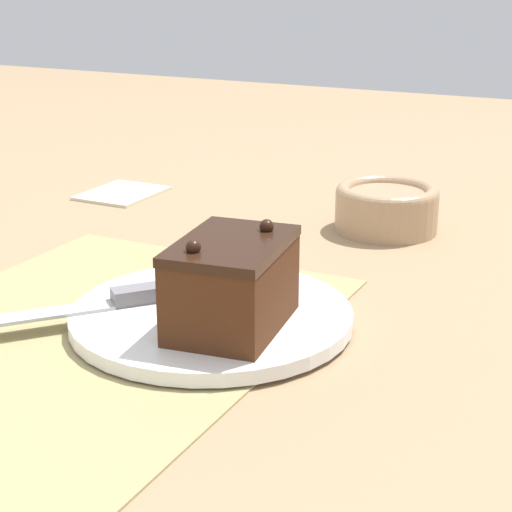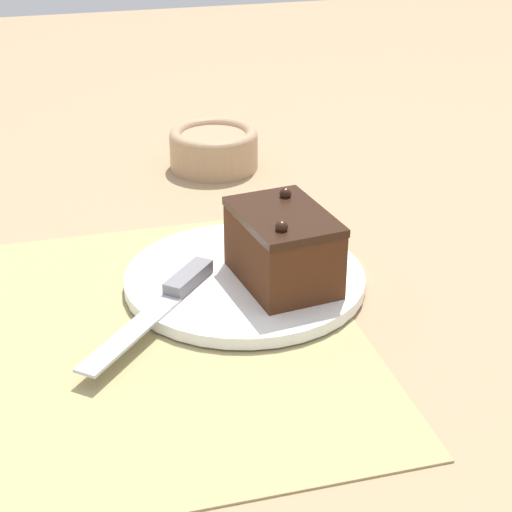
{
  "view_description": "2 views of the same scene",
  "coord_description": "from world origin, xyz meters",
  "px_view_note": "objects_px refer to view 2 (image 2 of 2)",
  "views": [
    {
      "loc": [
        -0.52,
        -0.43,
        0.3
      ],
      "look_at": [
        0.08,
        -0.12,
        0.06
      ],
      "focal_mm": 60.0,
      "sensor_mm": 36.0,
      "label": 1
    },
    {
      "loc": [
        -0.67,
        0.1,
        0.43
      ],
      "look_at": [
        0.07,
        -0.1,
        0.03
      ],
      "focal_mm": 60.0,
      "sensor_mm": 36.0,
      "label": 2
    }
  ],
  "objects_px": {
    "cake_plate": "(245,279)",
    "serving_knife": "(170,295)",
    "small_bowl": "(214,147)",
    "chocolate_cake": "(283,247)"
  },
  "relations": [
    {
      "from": "cake_plate",
      "to": "serving_knife",
      "type": "bearing_deg",
      "value": 111.8
    },
    {
      "from": "serving_knife",
      "to": "small_bowl",
      "type": "bearing_deg",
      "value": -67.62
    },
    {
      "from": "serving_knife",
      "to": "small_bowl",
      "type": "height_order",
      "value": "small_bowl"
    },
    {
      "from": "cake_plate",
      "to": "serving_knife",
      "type": "relative_size",
      "value": 1.44
    },
    {
      "from": "cake_plate",
      "to": "chocolate_cake",
      "type": "xyz_separation_m",
      "value": [
        -0.02,
        -0.03,
        0.04
      ]
    },
    {
      "from": "cake_plate",
      "to": "small_bowl",
      "type": "xyz_separation_m",
      "value": [
        0.34,
        -0.04,
        0.02
      ]
    },
    {
      "from": "cake_plate",
      "to": "small_bowl",
      "type": "relative_size",
      "value": 2.04
    },
    {
      "from": "small_bowl",
      "to": "chocolate_cake",
      "type": "bearing_deg",
      "value": 178.27
    },
    {
      "from": "cake_plate",
      "to": "chocolate_cake",
      "type": "relative_size",
      "value": 1.91
    },
    {
      "from": "cake_plate",
      "to": "small_bowl",
      "type": "bearing_deg",
      "value": -7.42
    }
  ]
}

